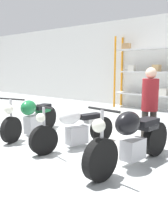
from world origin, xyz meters
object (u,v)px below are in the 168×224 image
object	(u,v)px
shelving_rack	(158,73)
motorcycle_green	(32,117)
motorcycle_black	(131,139)
motorcycle_white	(75,128)
person_browsing	(150,102)

from	to	relation	value
shelving_rack	motorcycle_green	distance (m)	5.45
motorcycle_green	shelving_rack	bearing A→B (deg)	155.85
motorcycle_green	motorcycle_black	size ratio (longest dim) A/B	0.94
shelving_rack	motorcycle_white	size ratio (longest dim) A/B	1.79
motorcycle_black	shelving_rack	bearing A→B (deg)	-154.30
motorcycle_black	person_browsing	xyz separation A→B (m)	(-0.18, 1.03, 0.48)
motorcycle_white	person_browsing	world-z (taller)	person_browsing
shelving_rack	motorcycle_green	size ratio (longest dim) A/B	1.74
motorcycle_black	motorcycle_white	bearing A→B (deg)	-90.73
shelving_rack	motorcycle_black	bearing A→B (deg)	-70.28
motorcycle_black	person_browsing	bearing A→B (deg)	-164.31
motorcycle_green	person_browsing	world-z (taller)	person_browsing
shelving_rack	motorcycle_black	distance (m)	5.94
motorcycle_green	person_browsing	size ratio (longest dim) A/B	1.25
motorcycle_green	motorcycle_black	bearing A→B (deg)	70.54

